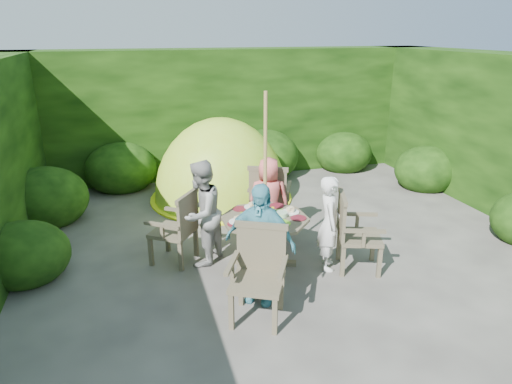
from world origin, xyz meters
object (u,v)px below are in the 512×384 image
object	(u,v)px
garden_chair_left	(178,227)
garden_chair_front	(259,272)
child_right	(330,223)
child_front	(260,243)
patio_table	(265,225)
garden_chair_back	(269,196)
garden_chair_right	(353,231)
parasol_pole	(265,183)
child_left	(201,213)
child_back	(269,199)
dome_tent	(221,198)

from	to	relation	value
garden_chair_left	garden_chair_front	distance (m)	1.55
child_right	child_front	world-z (taller)	child_front
patio_table	garden_chair_front	size ratio (longest dim) A/B	1.53
garden_chair_back	garden_chair_right	bearing A→B (deg)	139.94
parasol_pole	child_left	size ratio (longest dim) A/B	1.62
garden_chair_left	child_front	world-z (taller)	child_front
garden_chair_front	child_left	size ratio (longest dim) A/B	0.70
garden_chair_front	child_left	xyz separation A→B (m)	(-0.37, 1.31, 0.17)
child_right	patio_table	bearing A→B (deg)	87.26
parasol_pole	child_left	xyz separation A→B (m)	(-0.75, 0.28, -0.42)
garden_chair_back	child_back	size ratio (longest dim) A/B	0.83
dome_tent	patio_table	bearing A→B (deg)	-76.50
garden_chair_front	child_left	world-z (taller)	child_left
child_back	garden_chair_left	bearing A→B (deg)	31.07
garden_chair_left	garden_chair_back	bearing A→B (deg)	149.76
dome_tent	parasol_pole	bearing A→B (deg)	-76.59
parasol_pole	child_front	bearing A→B (deg)	-110.75
child_front	patio_table	bearing A→B (deg)	106.26
child_right	child_left	world-z (taller)	child_left
garden_chair_front	child_front	size ratio (longest dim) A/B	0.69
child_left	child_back	world-z (taller)	child_left
child_back	child_front	distance (m)	1.60
child_left	parasol_pole	bearing A→B (deg)	107.09
garden_chair_right	garden_chair_left	bearing A→B (deg)	89.01
garden_chair_right	garden_chair_left	world-z (taller)	garden_chair_right
child_left	child_back	bearing A→B (deg)	152.09
patio_table	garden_chair_back	distance (m)	1.09
child_right	garden_chair_front	bearing A→B (deg)	141.51
patio_table	garden_chair_left	world-z (taller)	garden_chair_left
dome_tent	garden_chair_left	bearing A→B (deg)	-101.93
garden_chair_back	patio_table	bearing A→B (deg)	95.31
child_front	parasol_pole	bearing A→B (deg)	106.53
child_back	child_left	bearing A→B (deg)	39.40
garden_chair_front	child_right	distance (m)	1.36
child_right	child_front	bearing A→B (deg)	132.32
parasol_pole	garden_chair_left	bearing A→B (deg)	160.29
garden_chair_right	garden_chair_front	xyz separation A→B (m)	(-1.40, -0.64, -0.00)
parasol_pole	garden_chair_back	xyz separation A→B (m)	(0.38, 1.02, -0.57)
parasol_pole	garden_chair_back	size ratio (longest dim) A/B	2.23
child_left	garden_chair_front	bearing A→B (deg)	53.51
garden_chair_left	child_front	size ratio (longest dim) A/B	0.67
parasol_pole	dome_tent	world-z (taller)	parasol_pole
garden_chair_left	child_back	distance (m)	1.38
parasol_pole	child_front	size ratio (longest dim) A/B	1.61
parasol_pole	garden_chair_left	world-z (taller)	parasol_pole
garden_chair_back	child_left	world-z (taller)	child_left
patio_table	parasol_pole	size ratio (longest dim) A/B	0.66
garden_chair_back	child_front	size ratio (longest dim) A/B	0.72
garden_chair_back	child_left	size ratio (longest dim) A/B	0.73
garden_chair_left	parasol_pole	bearing A→B (deg)	105.31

